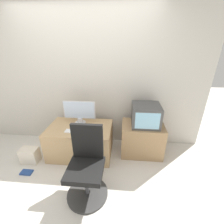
# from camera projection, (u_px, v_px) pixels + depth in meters

# --- Properties ---
(ground_plane) EXTENTS (12.00, 12.00, 0.00)m
(ground_plane) POSITION_uv_depth(u_px,v_px,m) (70.00, 192.00, 2.09)
(ground_plane) COLOR beige
(wall_back) EXTENTS (4.40, 0.05, 2.60)m
(wall_back) POSITION_uv_depth(u_px,v_px,m) (87.00, 79.00, 2.75)
(wall_back) COLOR beige
(wall_back) RESTS_ON ground_plane
(desk) EXTENTS (1.10, 0.70, 0.56)m
(desk) POSITION_uv_depth(u_px,v_px,m) (81.00, 140.00, 2.73)
(desk) COLOR tan
(desk) RESTS_ON ground_plane
(side_stand) EXTENTS (0.74, 0.52, 0.59)m
(side_stand) POSITION_uv_depth(u_px,v_px,m) (142.00, 139.00, 2.75)
(side_stand) COLOR #A37F56
(side_stand) RESTS_ON ground_plane
(main_monitor) EXTENTS (0.57, 0.19, 0.42)m
(main_monitor) POSITION_uv_depth(u_px,v_px,m) (79.00, 112.00, 2.66)
(main_monitor) COLOR silver
(main_monitor) RESTS_ON desk
(keyboard) EXTENTS (0.36, 0.11, 0.01)m
(keyboard) POSITION_uv_depth(u_px,v_px,m) (76.00, 131.00, 2.47)
(keyboard) COLOR white
(keyboard) RESTS_ON desk
(mouse) EXTENTS (0.06, 0.04, 0.03)m
(mouse) POSITION_uv_depth(u_px,v_px,m) (91.00, 132.00, 2.43)
(mouse) COLOR silver
(mouse) RESTS_ON desk
(crt_tv) EXTENTS (0.47, 0.47, 0.36)m
(crt_tv) POSITION_uv_depth(u_px,v_px,m) (146.00, 115.00, 2.57)
(crt_tv) COLOR #474747
(crt_tv) RESTS_ON side_stand
(office_chair) EXTENTS (0.55, 0.55, 0.99)m
(office_chair) POSITION_uv_depth(u_px,v_px,m) (87.00, 168.00, 1.93)
(office_chair) COLOR #333333
(office_chair) RESTS_ON ground_plane
(cardboard_box_lower) EXTENTS (0.29, 0.18, 0.27)m
(cardboard_box_lower) POSITION_uv_depth(u_px,v_px,m) (30.00, 155.00, 2.57)
(cardboard_box_lower) COLOR beige
(cardboard_box_lower) RESTS_ON ground_plane
(book) EXTENTS (0.18, 0.11, 0.02)m
(book) POSITION_uv_depth(u_px,v_px,m) (27.00, 172.00, 2.39)
(book) COLOR navy
(book) RESTS_ON ground_plane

